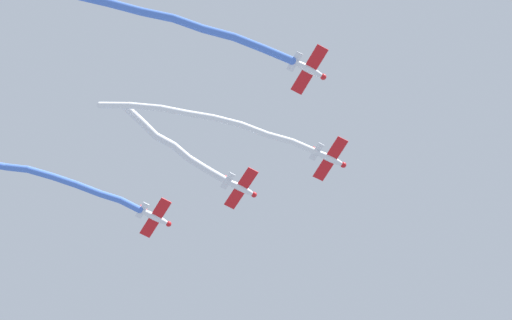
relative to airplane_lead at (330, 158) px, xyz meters
name	(u,v)px	position (x,y,z in m)	size (l,w,h in m)	color
airplane_lead	(330,158)	(0.00, 0.00, 0.00)	(6.13, 4.61, 1.52)	white
smoke_trail_lead	(212,122)	(0.14, 14.76, -0.57)	(3.99, 25.84, 1.86)	white
airplane_left_wing	(241,188)	(7.46, 8.58, 0.00)	(6.15, 4.65, 1.52)	white
smoke_trail_left_wing	(175,146)	(5.19, 17.75, 0.59)	(5.46, 14.73, 2.88)	white
airplane_right_wing	(309,69)	(-9.31, 6.51, 0.30)	(6.13, 4.62, 1.52)	white
smoke_trail_right_wing	(189,26)	(-9.46, 20.60, 0.02)	(2.60, 24.73, 1.82)	#4C75DB
airplane_slot	(155,217)	(14.92, 17.16, -0.30)	(6.15, 4.66, 1.52)	white
smoke_trail_slot	(63,182)	(13.81, 28.94, -0.68)	(2.16, 20.22, 2.06)	#4C75DB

